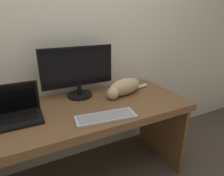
% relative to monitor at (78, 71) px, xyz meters
% --- Properties ---
extents(wall_back, '(6.40, 0.06, 2.60)m').
position_rel_monitor_xyz_m(wall_back, '(-0.05, 0.18, 0.33)').
color(wall_back, silver).
rests_on(wall_back, ground_plane).
extents(desk, '(1.72, 0.71, 0.74)m').
position_rel_monitor_xyz_m(desk, '(-0.05, -0.23, -0.37)').
color(desk, brown).
rests_on(desk, ground_plane).
extents(monitor, '(0.62, 0.22, 0.44)m').
position_rel_monitor_xyz_m(monitor, '(0.00, 0.00, 0.00)').
color(monitor, black).
rests_on(monitor, desk).
extents(laptop, '(0.34, 0.24, 0.25)m').
position_rel_monitor_xyz_m(laptop, '(-0.52, -0.20, -0.18)').
color(laptop, black).
rests_on(laptop, desk).
extents(external_keyboard, '(0.43, 0.19, 0.02)m').
position_rel_monitor_xyz_m(external_keyboard, '(0.04, -0.46, -0.22)').
color(external_keyboard, '#BCBCC1').
rests_on(external_keyboard, desk).
extents(cat, '(0.50, 0.21, 0.15)m').
position_rel_monitor_xyz_m(cat, '(0.37, -0.15, -0.15)').
color(cat, '#D1B284').
rests_on(cat, desk).
extents(small_toy, '(0.05, 0.05, 0.05)m').
position_rel_monitor_xyz_m(small_toy, '(0.38, 0.01, -0.21)').
color(small_toy, red).
rests_on(small_toy, desk).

